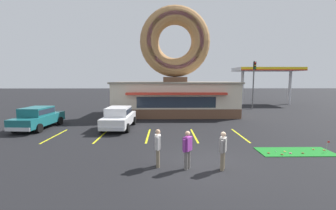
% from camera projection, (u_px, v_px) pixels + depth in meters
% --- Properties ---
extents(ground_plane, '(160.00, 160.00, 0.00)m').
position_uv_depth(ground_plane, '(206.00, 165.00, 9.61)').
color(ground_plane, black).
extents(donut_shop_building, '(12.30, 6.75, 10.96)m').
position_uv_depth(donut_shop_building, '(175.00, 78.00, 23.02)').
color(donut_shop_building, brown).
rests_on(donut_shop_building, ground).
extents(putting_mat, '(3.65, 1.45, 0.03)m').
position_uv_depth(putting_mat, '(295.00, 152.00, 11.27)').
color(putting_mat, '#197523').
rests_on(putting_mat, ground).
extents(mini_donut_near_left, '(0.13, 0.13, 0.04)m').
position_uv_depth(mini_donut_near_left, '(269.00, 153.00, 10.98)').
color(mini_donut_near_left, brown).
rests_on(mini_donut_near_left, putting_mat).
extents(mini_donut_near_right, '(0.13, 0.13, 0.04)m').
position_uv_depth(mini_donut_near_right, '(285.00, 152.00, 11.20)').
color(mini_donut_near_right, '#E5C666').
rests_on(mini_donut_near_right, putting_mat).
extents(mini_donut_mid_left, '(0.13, 0.13, 0.04)m').
position_uv_depth(mini_donut_mid_left, '(282.00, 154.00, 10.77)').
color(mini_donut_mid_left, brown).
rests_on(mini_donut_mid_left, putting_mat).
extents(mini_donut_mid_centre, '(0.13, 0.13, 0.04)m').
position_uv_depth(mini_donut_mid_centre, '(303.00, 153.00, 10.97)').
color(mini_donut_mid_centre, brown).
rests_on(mini_donut_mid_centre, putting_mat).
extents(mini_donut_mid_right, '(0.13, 0.13, 0.04)m').
position_uv_depth(mini_donut_mid_right, '(290.00, 153.00, 10.95)').
color(mini_donut_mid_right, '#D8667F').
rests_on(mini_donut_mid_right, putting_mat).
extents(mini_donut_far_left, '(0.13, 0.13, 0.04)m').
position_uv_depth(mini_donut_far_left, '(313.00, 149.00, 11.54)').
color(mini_donut_far_left, '#D17F47').
rests_on(mini_donut_far_left, putting_mat).
extents(mini_donut_far_centre, '(0.13, 0.13, 0.04)m').
position_uv_depth(mini_donut_far_centre, '(324.00, 150.00, 11.44)').
color(mini_donut_far_centre, '#D17F47').
rests_on(mini_donut_far_centre, putting_mat).
extents(golf_ball, '(0.04, 0.04, 0.04)m').
position_uv_depth(golf_ball, '(276.00, 151.00, 11.23)').
color(golf_ball, white).
rests_on(golf_ball, putting_mat).
extents(putting_flag_pin, '(0.13, 0.01, 0.55)m').
position_uv_depth(putting_flag_pin, '(328.00, 144.00, 11.20)').
color(putting_flag_pin, silver).
rests_on(putting_flag_pin, putting_mat).
extents(car_teal, '(2.17, 4.65, 1.60)m').
position_uv_depth(car_teal, '(38.00, 117.00, 16.54)').
color(car_teal, '#196066').
rests_on(car_teal, ground).
extents(car_white, '(2.09, 4.61, 1.60)m').
position_uv_depth(car_white, '(119.00, 117.00, 16.61)').
color(car_white, silver).
rests_on(car_white, ground).
extents(pedestrian_blue_sweater_man, '(0.26, 0.60, 1.59)m').
position_uv_depth(pedestrian_blue_sweater_man, '(158.00, 146.00, 9.30)').
color(pedestrian_blue_sweater_man, '#7F7056').
rests_on(pedestrian_blue_sweater_man, ground).
extents(pedestrian_hooded_kid, '(0.37, 0.55, 1.57)m').
position_uv_depth(pedestrian_hooded_kid, '(223.00, 149.00, 8.98)').
color(pedestrian_hooded_kid, '#7F7056').
rests_on(pedestrian_hooded_kid, ground).
extents(pedestrian_leather_jacket_man, '(0.42, 0.50, 1.58)m').
position_uv_depth(pedestrian_leather_jacket_man, '(187.00, 148.00, 9.06)').
color(pedestrian_leather_jacket_man, slate).
rests_on(pedestrian_leather_jacket_man, ground).
extents(trash_bin, '(0.57, 0.57, 0.97)m').
position_uv_depth(trash_bin, '(120.00, 114.00, 20.13)').
color(trash_bin, '#51565B').
rests_on(trash_bin, ground).
extents(traffic_light_pole, '(0.28, 0.47, 5.80)m').
position_uv_depth(traffic_light_pole, '(254.00, 79.00, 26.98)').
color(traffic_light_pole, '#595B60').
rests_on(traffic_light_pole, ground).
extents(gas_station_canopy, '(9.00, 4.46, 5.30)m').
position_uv_depth(gas_station_canopy, '(267.00, 71.00, 32.36)').
color(gas_station_canopy, silver).
rests_on(gas_station_canopy, ground).
extents(parking_stripe_far_left, '(0.12, 3.60, 0.01)m').
position_uv_depth(parking_stripe_far_left, '(55.00, 136.00, 14.45)').
color(parking_stripe_far_left, yellow).
rests_on(parking_stripe_far_left, ground).
extents(parking_stripe_left, '(0.12, 3.60, 0.01)m').
position_uv_depth(parking_stripe_left, '(102.00, 136.00, 14.49)').
color(parking_stripe_left, yellow).
rests_on(parking_stripe_left, ground).
extents(parking_stripe_mid_left, '(0.12, 3.60, 0.01)m').
position_uv_depth(parking_stripe_mid_left, '(148.00, 136.00, 14.54)').
color(parking_stripe_mid_left, yellow).
rests_on(parking_stripe_mid_left, ground).
extents(parking_stripe_centre, '(0.12, 3.60, 0.01)m').
position_uv_depth(parking_stripe_centre, '(194.00, 135.00, 14.58)').
color(parking_stripe_centre, yellow).
rests_on(parking_stripe_centre, ground).
extents(parking_stripe_mid_right, '(0.12, 3.60, 0.01)m').
position_uv_depth(parking_stripe_mid_right, '(240.00, 135.00, 14.63)').
color(parking_stripe_mid_right, yellow).
rests_on(parking_stripe_mid_right, ground).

